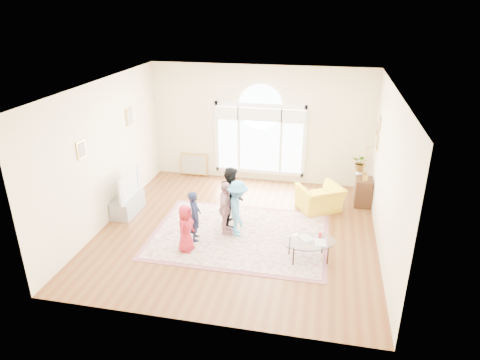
% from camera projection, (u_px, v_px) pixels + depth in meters
% --- Properties ---
extents(ground, '(6.00, 6.00, 0.00)m').
position_uv_depth(ground, '(237.00, 230.00, 9.53)').
color(ground, brown).
rests_on(ground, ground).
extents(room_shell, '(6.00, 6.00, 6.00)m').
position_uv_depth(room_shell, '(260.00, 128.00, 11.46)').
color(room_shell, beige).
rests_on(room_shell, ground).
extents(area_rug, '(3.60, 2.60, 0.02)m').
position_uv_depth(area_rug, '(240.00, 235.00, 9.33)').
color(area_rug, beige).
rests_on(area_rug, ground).
extents(rug_border, '(3.80, 2.80, 0.01)m').
position_uv_depth(rug_border, '(240.00, 235.00, 9.33)').
color(rug_border, '#8D5057').
rests_on(rug_border, ground).
extents(tv_console, '(0.45, 1.00, 0.42)m').
position_uv_depth(tv_console, '(128.00, 205.00, 10.23)').
color(tv_console, gray).
rests_on(tv_console, ground).
extents(television, '(0.17, 1.08, 0.62)m').
position_uv_depth(television, '(126.00, 185.00, 10.03)').
color(television, black).
rests_on(television, tv_console).
extents(coffee_table, '(1.21, 0.96, 0.54)m').
position_uv_depth(coffee_table, '(309.00, 242.00, 8.32)').
color(coffee_table, silver).
rests_on(coffee_table, ground).
extents(armchair, '(1.27, 1.23, 0.63)m').
position_uv_depth(armchair, '(320.00, 198.00, 10.32)').
color(armchair, gold).
rests_on(armchair, ground).
extents(side_cabinet, '(0.40, 0.50, 0.70)m').
position_uv_depth(side_cabinet, '(363.00, 192.00, 10.57)').
color(side_cabinet, black).
rests_on(side_cabinet, ground).
extents(floor_lamp, '(0.30, 0.30, 1.51)m').
position_uv_depth(floor_lamp, '(365.00, 153.00, 10.43)').
color(floor_lamp, black).
rests_on(floor_lamp, ground).
extents(plant_pedestal, '(0.20, 0.20, 0.70)m').
position_uv_depth(plant_pedestal, '(359.00, 184.00, 11.05)').
color(plant_pedestal, white).
rests_on(plant_pedestal, ground).
extents(potted_plant, '(0.52, 0.50, 0.46)m').
position_uv_depth(potted_plant, '(361.00, 163.00, 10.82)').
color(potted_plant, '#33722D').
rests_on(potted_plant, plant_pedestal).
extents(leaning_picture, '(0.80, 0.14, 0.62)m').
position_uv_depth(leaning_picture, '(195.00, 175.00, 12.50)').
color(leaning_picture, tan).
rests_on(leaning_picture, ground).
extents(child_red, '(0.39, 0.53, 1.00)m').
position_uv_depth(child_red, '(186.00, 228.00, 8.57)').
color(child_red, '#B01E30').
rests_on(child_red, area_rug).
extents(child_navy, '(0.37, 0.46, 1.11)m').
position_uv_depth(child_navy, '(195.00, 216.00, 8.94)').
color(child_navy, '#1A213E').
rests_on(child_navy, area_rug).
extents(child_black, '(0.69, 0.79, 1.36)m').
position_uv_depth(child_black, '(232.00, 196.00, 9.54)').
color(child_black, black).
rests_on(child_black, area_rug).
extents(child_pink, '(0.38, 0.74, 1.20)m').
position_uv_depth(child_pink, '(225.00, 208.00, 9.16)').
color(child_pink, '#D39598').
rests_on(child_pink, area_rug).
extents(child_blue, '(0.70, 0.91, 1.25)m').
position_uv_depth(child_blue, '(238.00, 209.00, 9.10)').
color(child_blue, '#4C99C1').
rests_on(child_blue, area_rug).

